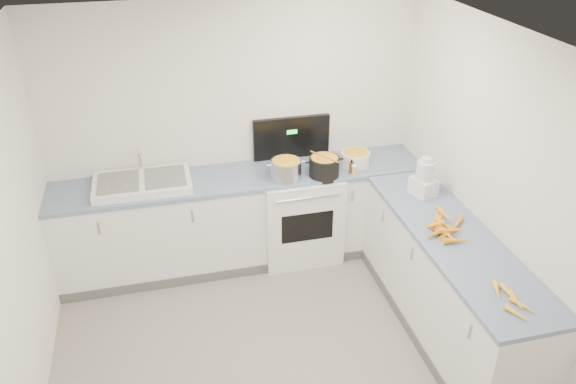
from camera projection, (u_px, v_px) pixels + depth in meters
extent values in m
cube|color=white|center=(244.00, 220.00, 5.48)|extent=(3.50, 0.60, 0.90)
cube|color=#7485A4|center=(242.00, 177.00, 5.25)|extent=(3.50, 0.62, 0.04)
cube|color=white|center=(447.00, 286.00, 4.60)|extent=(0.60, 2.20, 0.90)
cube|color=#7485A4|center=(456.00, 238.00, 4.37)|extent=(0.62, 2.20, 0.04)
cube|color=white|center=(299.00, 214.00, 5.57)|extent=(0.76, 0.65, 0.90)
cube|color=black|center=(291.00, 137.00, 5.48)|extent=(0.76, 0.05, 0.42)
cube|color=white|center=(142.00, 183.00, 5.03)|extent=(0.86, 0.52, 0.07)
cube|color=slate|center=(118.00, 182.00, 4.97)|extent=(0.36, 0.42, 0.01)
cube|color=slate|center=(165.00, 177.00, 5.06)|extent=(0.36, 0.42, 0.01)
cylinder|color=silver|center=(140.00, 157.00, 5.14)|extent=(0.03, 0.03, 0.24)
cylinder|color=silver|center=(286.00, 171.00, 5.14)|extent=(0.36, 0.36, 0.21)
cylinder|color=black|center=(324.00, 168.00, 5.20)|extent=(0.37, 0.37, 0.20)
cylinder|color=#AD7A47|center=(325.00, 157.00, 5.15)|extent=(0.19, 0.30, 0.01)
cylinder|color=white|center=(355.00, 158.00, 5.41)|extent=(0.32, 0.32, 0.13)
cylinder|color=#593319|center=(351.00, 168.00, 5.26)|extent=(0.04, 0.04, 0.11)
cylinder|color=#E5B266|center=(354.00, 171.00, 5.24)|extent=(0.05, 0.05, 0.08)
cube|color=white|center=(423.00, 186.00, 4.90)|extent=(0.23, 0.25, 0.15)
cylinder|color=silver|center=(425.00, 170.00, 4.82)|extent=(0.16, 0.16, 0.16)
cylinder|color=white|center=(427.00, 160.00, 4.77)|extent=(0.10, 0.10, 0.04)
cone|color=#FCA91E|center=(435.00, 234.00, 4.34)|extent=(0.20, 0.11, 0.05)
cone|color=#FCA91E|center=(448.00, 230.00, 4.40)|extent=(0.21, 0.07, 0.04)
cone|color=#FCA91E|center=(437.00, 230.00, 4.39)|extent=(0.10, 0.18, 0.04)
cone|color=#FCA91E|center=(457.00, 223.00, 4.47)|extent=(0.18, 0.19, 0.05)
cone|color=#FCA91E|center=(456.00, 241.00, 4.26)|extent=(0.21, 0.09, 0.05)
cone|color=#FCA91E|center=(435.00, 221.00, 4.50)|extent=(0.18, 0.19, 0.05)
cone|color=#FCA91E|center=(445.00, 231.00, 4.38)|extent=(0.17, 0.16, 0.05)
cone|color=#FCA91E|center=(445.00, 226.00, 4.44)|extent=(0.13, 0.16, 0.04)
cone|color=#FCA91E|center=(445.00, 234.00, 4.35)|extent=(0.15, 0.14, 0.04)
cone|color=#FCA91E|center=(451.00, 231.00, 4.34)|extent=(0.17, 0.10, 0.05)
cone|color=#FCA91E|center=(440.00, 224.00, 4.42)|extent=(0.11, 0.21, 0.05)
cone|color=#FCA91E|center=(440.00, 220.00, 4.44)|extent=(0.15, 0.20, 0.05)
cone|color=#FCA91E|center=(447.00, 234.00, 4.30)|extent=(0.07, 0.22, 0.05)
cone|color=#FCA91E|center=(451.00, 230.00, 4.31)|extent=(0.22, 0.07, 0.04)
cone|color=#FCA91E|center=(444.00, 214.00, 4.52)|extent=(0.06, 0.20, 0.05)
cone|color=#FCA91E|center=(434.00, 225.00, 4.39)|extent=(0.17, 0.08, 0.05)
cone|color=#FFAE26|center=(516.00, 313.00, 3.56)|extent=(0.10, 0.17, 0.04)
cone|color=#FFAE26|center=(522.00, 305.00, 3.62)|extent=(0.11, 0.17, 0.04)
cone|color=#FFAE26|center=(516.00, 300.00, 3.67)|extent=(0.07, 0.18, 0.04)
cone|color=#FFAE26|center=(510.00, 294.00, 3.72)|extent=(0.04, 0.19, 0.04)
cone|color=#FFAE26|center=(497.00, 290.00, 3.76)|extent=(0.10, 0.17, 0.04)
cube|color=tan|center=(114.00, 182.00, 4.98)|extent=(0.03, 0.02, 0.00)
cube|color=tan|center=(116.00, 189.00, 4.86)|extent=(0.05, 0.04, 0.00)
cube|color=tan|center=(124.00, 178.00, 5.03)|extent=(0.01, 0.04, 0.00)
cube|color=tan|center=(124.00, 179.00, 5.02)|extent=(0.01, 0.03, 0.00)
cube|color=tan|center=(126.00, 177.00, 5.05)|extent=(0.02, 0.04, 0.00)
cube|color=tan|center=(126.00, 176.00, 5.07)|extent=(0.04, 0.01, 0.00)
cube|color=tan|center=(126.00, 185.00, 4.91)|extent=(0.03, 0.05, 0.00)
cube|color=tan|center=(129.00, 180.00, 5.00)|extent=(0.02, 0.04, 0.00)
cube|color=tan|center=(112.00, 188.00, 4.88)|extent=(0.04, 0.01, 0.00)
cube|color=tan|center=(118.00, 184.00, 4.92)|extent=(0.04, 0.02, 0.00)
cube|color=tan|center=(109.00, 182.00, 4.97)|extent=(0.05, 0.04, 0.00)
cube|color=tan|center=(108.00, 189.00, 4.86)|extent=(0.01, 0.05, 0.00)
cube|color=tan|center=(122.00, 184.00, 4.94)|extent=(0.04, 0.02, 0.00)
cube|color=tan|center=(131.00, 174.00, 5.09)|extent=(0.01, 0.04, 0.00)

